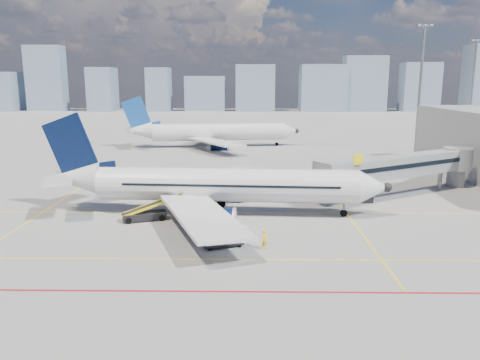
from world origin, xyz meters
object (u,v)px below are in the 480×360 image
object	(u,v)px
belt_loader	(146,214)
second_aircraft	(211,132)
main_aircraft	(212,185)
cargo_dolly	(223,235)
ramp_worker	(265,239)
baggage_tug	(231,229)

from	to	relation	value
belt_loader	second_aircraft	bearing A→B (deg)	68.15
main_aircraft	cargo_dolly	bearing A→B (deg)	-77.33
belt_loader	ramp_worker	bearing A→B (deg)	-54.13
second_aircraft	baggage_tug	xyz separation A→B (m)	(6.54, -62.04, -2.40)
main_aircraft	second_aircraft	bearing A→B (deg)	97.92
baggage_tug	main_aircraft	bearing A→B (deg)	119.64
baggage_tug	belt_loader	xyz separation A→B (m)	(-9.18, 5.42, -0.14)
main_aircraft	cargo_dolly	xyz separation A→B (m)	(1.69, -10.50, -2.16)
baggage_tug	belt_loader	size ratio (longest dim) A/B	0.42
main_aircraft	belt_loader	bearing A→B (deg)	-155.37
second_aircraft	belt_loader	size ratio (longest dim) A/B	6.02
cargo_dolly	main_aircraft	bearing A→B (deg)	80.96
main_aircraft	cargo_dolly	distance (m)	10.86
main_aircraft	belt_loader	distance (m)	7.73
baggage_tug	belt_loader	bearing A→B (deg)	162.66
cargo_dolly	ramp_worker	distance (m)	3.77
cargo_dolly	second_aircraft	bearing A→B (deg)	76.98
belt_loader	main_aircraft	bearing A→B (deg)	1.95
ramp_worker	second_aircraft	bearing A→B (deg)	40.84
cargo_dolly	baggage_tug	bearing A→B (deg)	56.31
cargo_dolly	ramp_worker	xyz separation A→B (m)	(3.71, -0.67, -0.16)
second_aircraft	cargo_dolly	xyz separation A→B (m)	(5.86, -64.49, -2.16)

